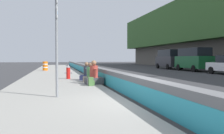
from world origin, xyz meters
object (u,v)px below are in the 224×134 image
Objects in this scene: fire_hydrant at (68,72)px; backpack at (91,82)px; route_sign_post at (57,35)px; parked_car_midline at (169,59)px; construction_barrel at (45,66)px; seated_person_middle at (90,76)px; seated_person_foreground at (94,76)px; parked_car_fourth at (194,59)px; seated_person_rear at (87,74)px.

fire_hydrant reaches higher than backpack.
parked_car_midline is (21.06, -14.78, -0.86)m from route_sign_post.
seated_person_middle is at bearing -167.35° from construction_barrel.
seated_person_foreground is at bearing 143.18° from parked_car_midline.
parked_car_fourth is at bearing -178.96° from parked_car_midline.
construction_barrel is at bearing 81.28° from parked_car_fourth.
seated_person_middle is (-2.11, -1.08, -0.12)m from fire_hydrant.
seated_person_rear is at bearing 139.23° from parked_car_midline.
fire_hydrant is at bearing 120.80° from parked_car_fourth.
seated_person_middle reaches higher than construction_barrel.
construction_barrel is (17.92, 1.10, -1.59)m from route_sign_post.
seated_person_middle is 1.04m from seated_person_rear.
parked_car_fourth is at bearing -43.90° from route_sign_post.
fire_hydrant is (7.03, -0.73, -1.62)m from route_sign_post.
parked_car_midline is (17.28, -12.94, 0.84)m from seated_person_foreground.
seated_person_middle is (1.13, 0.03, -0.04)m from seated_person_foreground.
backpack is 0.42× the size of construction_barrel.
seated_person_foreground is 17.53m from parked_car_fourth.
construction_barrel reaches higher than fire_hydrant.
parked_car_midline is at bearing -35.07° from route_sign_post.
parked_car_fourth is at bearing -46.89° from backpack.
fire_hydrant is 11.04m from construction_barrel.
fire_hydrant is 16.50m from parked_car_fourth.
route_sign_post is at bearing 144.93° from parked_car_midline.
seated_person_foreground is 1.26× the size of construction_barrel.
backpack is at bearing 161.43° from seated_person_foreground.
seated_person_foreground is 1.12× the size of seated_person_rear.
construction_barrel is 16.21m from parked_car_midline.
seated_person_foreground is at bearing -26.02° from route_sign_post.
parked_car_midline is (3.14, -15.89, 0.73)m from construction_barrel.
backpack is 15.14m from construction_barrel.
route_sign_post is at bearing 153.98° from seated_person_foreground.
seated_person_rear is at bearing 2.27° from seated_person_foreground.
seated_person_middle is 13.32m from construction_barrel.
parked_car_fourth and parked_car_midline have the same top height.
seated_person_rear is 19.96m from parked_car_midline.
seated_person_middle reaches higher than fire_hydrant.
construction_barrel is (10.89, 1.83, 0.03)m from fire_hydrant.
backpack is (-1.90, 0.22, -0.14)m from seated_person_middle.
fire_hydrant is at bearing 27.17° from seated_person_middle.
fire_hydrant is 0.83× the size of seated_person_middle.
backpack is 0.08× the size of parked_car_midline.
parked_car_fourth reaches higher than seated_person_foreground.
route_sign_post is 0.70× the size of parked_car_midline.
seated_person_rear is at bearing 2.90° from seated_person_middle.
route_sign_post is 3.41× the size of seated_person_middle.
parked_car_fourth is (11.68, -13.04, 0.84)m from seated_person_foreground.
parked_car_midline is (16.14, -12.97, 0.88)m from seated_person_middle.
construction_barrel is (14.90, 2.70, 0.28)m from backpack.
parked_car_midline reaches higher than seated_person_rear.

